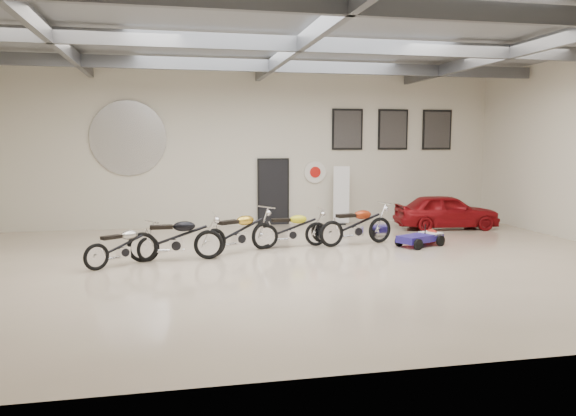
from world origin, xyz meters
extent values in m
cube|color=#C7B298|center=(0.00, 0.00, 0.00)|extent=(16.00, 12.00, 0.01)
cube|color=gray|center=(0.00, 0.00, 5.00)|extent=(16.00, 12.00, 0.01)
cube|color=beige|center=(0.00, 6.00, 2.50)|extent=(16.00, 0.02, 5.00)
cube|color=black|center=(0.50, 5.95, 1.05)|extent=(0.92, 0.08, 2.10)
imported|color=maroon|center=(5.63, 4.00, 0.54)|extent=(1.64, 3.30, 1.08)
camera|label=1|loc=(-2.74, -11.95, 2.68)|focal=35.00mm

